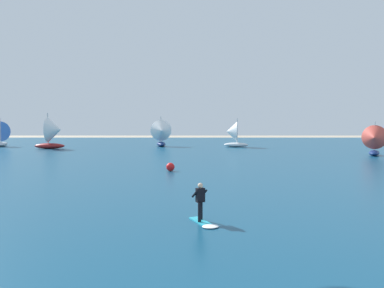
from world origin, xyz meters
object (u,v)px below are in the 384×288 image
at_px(sailboat_anchored_offshore, 373,140).
at_px(sailboat_outermost, 231,134).
at_px(kitesurfer, 201,209).
at_px(marker_buoy, 169,167).
at_px(sailboat_far_left, 52,133).
at_px(sailboat_far_right, 160,133).
at_px(sailboat_mid_right, 1,133).

height_order(sailboat_anchored_offshore, sailboat_outermost, sailboat_outermost).
bearing_deg(kitesurfer, sailboat_outermost, 82.43).
xyz_separation_m(sailboat_outermost, marker_buoy, (-8.45, -29.89, -1.79)).
distance_m(sailboat_far_left, marker_buoy, 32.56).
xyz_separation_m(sailboat_outermost, sailboat_far_right, (-11.71, 1.31, 0.13)).
bearing_deg(sailboat_mid_right, sailboat_far_left, -28.85).
distance_m(kitesurfer, marker_buoy, 16.73).
bearing_deg(marker_buoy, sailboat_far_right, 95.96).
bearing_deg(sailboat_far_right, sailboat_far_left, -162.45).
height_order(sailboat_far_left, marker_buoy, sailboat_far_left).
bearing_deg(sailboat_anchored_offshore, sailboat_far_left, 164.76).
relative_size(kitesurfer, sailboat_outermost, 0.43).
height_order(sailboat_mid_right, sailboat_far_right, sailboat_far_right).
height_order(sailboat_anchored_offshore, sailboat_mid_right, sailboat_mid_right).
distance_m(kitesurfer, sailboat_outermost, 46.89).
bearing_deg(sailboat_mid_right, sailboat_far_right, -1.81).
bearing_deg(sailboat_anchored_offshore, sailboat_mid_right, 161.86).
distance_m(sailboat_anchored_offshore, sailboat_outermost, 22.12).
bearing_deg(kitesurfer, sailboat_anchored_offshore, 54.69).
height_order(kitesurfer, sailboat_anchored_offshore, sailboat_anchored_offshore).
bearing_deg(marker_buoy, sailboat_anchored_offshore, 30.62).
bearing_deg(sailboat_mid_right, kitesurfer, -56.35).
xyz_separation_m(kitesurfer, sailboat_far_right, (-5.53, 47.77, 1.68)).
xyz_separation_m(sailboat_mid_right, sailboat_far_right, (26.83, -0.85, 0.14)).
xyz_separation_m(kitesurfer, sailboat_mid_right, (-32.36, 48.62, 1.54)).
relative_size(sailboat_mid_right, sailboat_outermost, 1.00).
xyz_separation_m(sailboat_far_right, sailboat_far_left, (-16.07, -5.08, 0.21)).
xyz_separation_m(kitesurfer, sailboat_anchored_offshore, (21.85, 30.85, 1.33)).
xyz_separation_m(sailboat_anchored_offshore, sailboat_far_left, (-43.45, 11.84, 0.56)).
height_order(sailboat_anchored_offshore, sailboat_far_left, sailboat_far_left).
bearing_deg(sailboat_far_left, marker_buoy, -53.50).
bearing_deg(kitesurfer, marker_buoy, 97.82).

